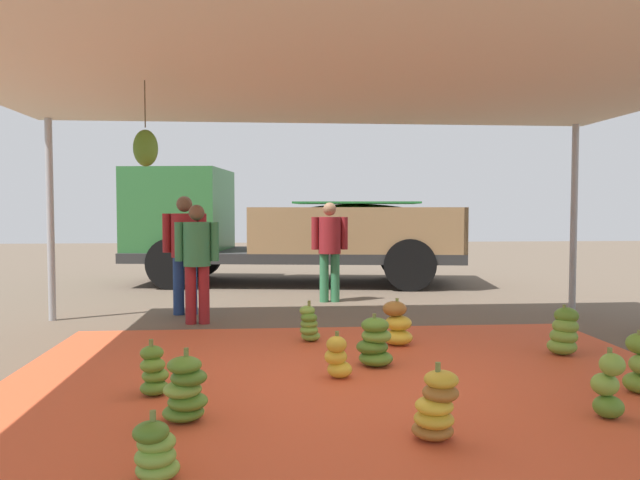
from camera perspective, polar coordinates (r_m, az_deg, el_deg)
ground_plane at (r=8.68m, az=0.29°, el=-7.49°), size 40.00×40.00×0.00m
tarp_orange at (r=5.77m, az=2.95°, el=-12.81°), size 6.36×4.86×0.01m
tent_canopy at (r=5.61m, az=3.03°, el=15.61°), size 8.00×7.00×2.88m
banana_bunch_0 at (r=4.70m, az=-12.45°, el=-13.62°), size 0.42×0.41×0.54m
banana_bunch_1 at (r=7.11m, az=21.81°, el=-8.02°), size 0.43×0.41×0.53m
banana_bunch_2 at (r=5.92m, az=27.72°, el=-10.36°), size 0.36×0.39×0.54m
banana_bunch_3 at (r=7.24m, az=-1.02°, el=-7.91°), size 0.29×0.31×0.48m
banana_bunch_4 at (r=5.43m, az=-15.25°, el=-11.79°), size 0.32×0.34×0.47m
banana_bunch_5 at (r=3.83m, az=-15.10°, el=-18.53°), size 0.33×0.34×0.41m
banana_bunch_6 at (r=6.18m, az=5.14°, el=-9.57°), size 0.43×0.42×0.52m
banana_bunch_7 at (r=5.73m, az=1.64°, el=-10.98°), size 0.32×0.31×0.44m
banana_bunch_8 at (r=7.12m, az=7.21°, el=-7.85°), size 0.43×0.42×0.54m
banana_bunch_9 at (r=4.33m, az=10.77°, el=-15.12°), size 0.41×0.40×0.53m
banana_bunch_10 at (r=5.15m, az=25.29°, el=-12.35°), size 0.31×0.31×0.53m
cargo_truck_main at (r=12.90m, az=-3.82°, el=1.22°), size 7.05×3.28×2.40m
worker_0 at (r=9.24m, az=-12.50°, el=-0.53°), size 0.64×0.39×1.76m
worker_1 at (r=10.26m, az=0.90°, el=-0.38°), size 0.61×0.38×1.68m
worker_2 at (r=8.46m, az=-11.40°, el=-1.34°), size 0.60×0.36×1.63m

